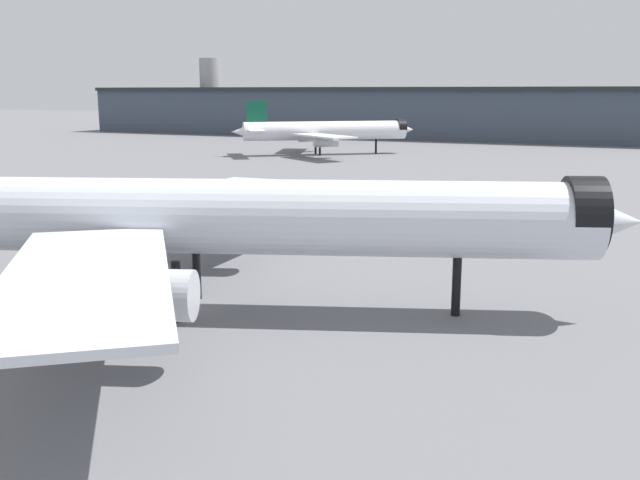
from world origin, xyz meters
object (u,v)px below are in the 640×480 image
(airliner_near_gate, at_px, (215,218))
(traffic_cone_near_nose, at_px, (538,243))
(airliner_far_taxiway, at_px, (325,131))
(service_truck_front, at_px, (250,210))

(airliner_near_gate, relative_size, traffic_cone_near_nose, 73.53)
(airliner_far_taxiway, relative_size, traffic_cone_near_nose, 53.34)
(airliner_near_gate, height_order, service_truck_front, airliner_near_gate)
(airliner_far_taxiway, distance_m, traffic_cone_near_nose, 110.88)
(airliner_far_taxiway, xyz_separation_m, traffic_cone_near_nose, (56.56, -95.21, -5.54))
(airliner_near_gate, bearing_deg, traffic_cone_near_nose, 39.74)
(traffic_cone_near_nose, bearing_deg, airliner_near_gate, -124.99)
(airliner_near_gate, height_order, traffic_cone_near_nose, airliner_near_gate)
(airliner_near_gate, bearing_deg, service_truck_front, 95.78)
(service_truck_front, bearing_deg, airliner_far_taxiway, 2.81)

